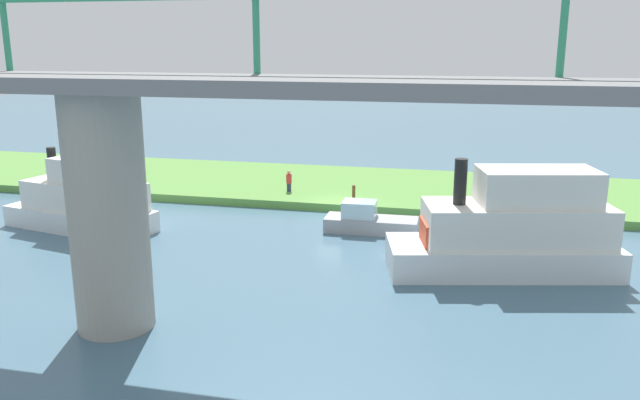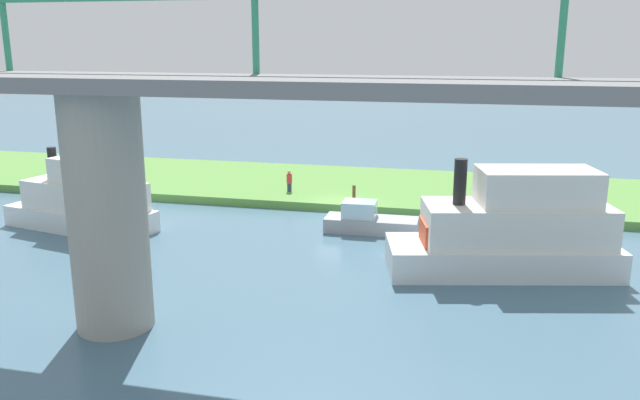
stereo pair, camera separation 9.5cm
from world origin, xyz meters
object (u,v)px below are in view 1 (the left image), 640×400
at_px(person_on_bank, 289,181).
at_px(motorboat_red, 368,221).
at_px(bridge_pylon, 108,213).
at_px(motorboat_white, 511,231).
at_px(houseboat_blue, 83,200).
at_px(mooring_post, 354,193).

height_order(person_on_bank, motorboat_red, person_on_bank).
height_order(bridge_pylon, motorboat_white, bridge_pylon).
bearing_deg(motorboat_red, motorboat_white, 146.30).
bearing_deg(person_on_bank, houseboat_blue, 46.08).
distance_m(person_on_bank, motorboat_white, 17.23).
xyz_separation_m(mooring_post, motorboat_white, (-8.72, 9.14, 0.89)).
height_order(mooring_post, motorboat_white, motorboat_white).
distance_m(bridge_pylon, motorboat_white, 16.95).
bearing_deg(motorboat_white, person_on_bank, -39.27).
bearing_deg(houseboat_blue, person_on_bank, -133.92).
relative_size(person_on_bank, motorboat_white, 0.13).
bearing_deg(mooring_post, motorboat_white, 133.65).
xyz_separation_m(mooring_post, houseboat_blue, (13.58, 7.56, 0.62)).
bearing_deg(motorboat_red, houseboat_blue, 11.74).
xyz_separation_m(person_on_bank, motorboat_red, (-6.22, 6.16, -0.61)).
relative_size(bridge_pylon, person_on_bank, 6.09).
bearing_deg(mooring_post, bridge_pylon, 73.55).
distance_m(bridge_pylon, motorboat_red, 15.93).
distance_m(motorboat_white, motorboat_red, 8.64).
bearing_deg(person_on_bank, mooring_post, 159.15).
relative_size(bridge_pylon, motorboat_white, 0.80).
distance_m(bridge_pylon, mooring_post, 19.29).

